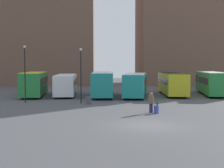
% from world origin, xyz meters
% --- Properties ---
extents(ground_plane, '(160.00, 160.00, 0.00)m').
position_xyz_m(ground_plane, '(0.00, 0.00, 0.00)').
color(ground_plane, '#4C4C4F').
extents(building_block_right, '(23.89, 15.74, 35.39)m').
position_xyz_m(building_block_right, '(16.94, 48.15, 17.69)').
color(building_block_right, brown).
rests_on(building_block_right, ground_plane).
extents(bus_0, '(3.37, 9.98, 3.14)m').
position_xyz_m(bus_0, '(-11.93, 20.47, 1.70)').
color(bus_0, '#237A38').
rests_on(bus_0, ground_plane).
extents(bus_1, '(2.89, 9.75, 2.81)m').
position_xyz_m(bus_1, '(-7.87, 21.05, 1.53)').
color(bus_1, silver).
rests_on(bus_1, ground_plane).
extents(bus_2, '(2.78, 9.69, 3.17)m').
position_xyz_m(bus_2, '(-2.98, 19.54, 1.72)').
color(bus_2, '#19847F').
rests_on(bus_2, ground_plane).
extents(bus_3, '(4.06, 9.60, 3.00)m').
position_xyz_m(bus_3, '(1.22, 18.96, 1.63)').
color(bus_3, '#19847F').
rests_on(bus_3, ground_plane).
extents(bus_4, '(3.24, 10.92, 3.05)m').
position_xyz_m(bus_4, '(6.46, 21.41, 1.66)').
color(bus_4, gold).
rests_on(bus_4, ground_plane).
extents(bus_5, '(4.34, 11.88, 3.13)m').
position_xyz_m(bus_5, '(11.93, 21.70, 1.71)').
color(bus_5, '#237A38').
rests_on(bus_5, ground_plane).
extents(traveler, '(0.57, 0.57, 1.74)m').
position_xyz_m(traveler, '(1.12, 5.47, 1.03)').
color(traveler, '#382D4C').
rests_on(traveler, ground_plane).
extents(suitcase, '(0.33, 0.48, 0.96)m').
position_xyz_m(suitcase, '(1.51, 5.13, 0.34)').
color(suitcase, '#334CB2').
rests_on(suitcase, ground_plane).
extents(lamp_post_0, '(0.28, 0.28, 6.14)m').
position_xyz_m(lamp_post_0, '(-11.31, 13.09, 3.58)').
color(lamp_post_0, black).
rests_on(lamp_post_0, ground_plane).
extents(lamp_post_1, '(0.28, 0.28, 5.82)m').
position_xyz_m(lamp_post_1, '(-5.26, 12.31, 3.42)').
color(lamp_post_1, black).
rests_on(lamp_post_1, ground_plane).
extents(trash_bin, '(0.52, 0.52, 0.85)m').
position_xyz_m(trash_bin, '(-4.48, 11.42, 0.42)').
color(trash_bin, '#47474C').
rests_on(trash_bin, ground_plane).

